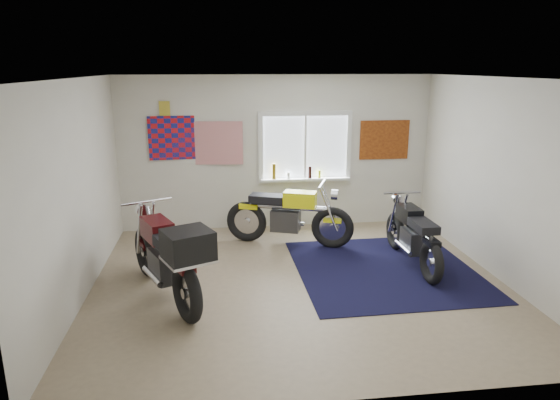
{
  "coord_description": "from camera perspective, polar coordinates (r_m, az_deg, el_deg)",
  "views": [
    {
      "loc": [
        -1.03,
        -6.17,
        2.85
      ],
      "look_at": [
        -0.21,
        0.4,
        1.06
      ],
      "focal_mm": 32.0,
      "sensor_mm": 36.0,
      "label": 1
    }
  ],
  "objects": [
    {
      "name": "ground",
      "position": [
        6.87,
        2.15,
        -9.37
      ],
      "size": [
        5.5,
        5.5,
        0.0
      ],
      "primitive_type": "plane",
      "color": "#9E896B",
      "rests_on": "ground"
    },
    {
      "name": "room_shell",
      "position": [
        6.37,
        2.3,
        4.19
      ],
      "size": [
        5.5,
        5.5,
        5.5
      ],
      "color": "white",
      "rests_on": "ground"
    },
    {
      "name": "navy_rug",
      "position": [
        7.41,
        11.89,
        -7.76
      ],
      "size": [
        2.55,
        2.65,
        0.01
      ],
      "primitive_type": "cube",
      "rotation": [
        0.0,
        0.0,
        0.02
      ],
      "color": "black",
      "rests_on": "ground"
    },
    {
      "name": "window_assembly",
      "position": [
        8.89,
        2.88,
        5.55
      ],
      "size": [
        1.66,
        0.17,
        1.26
      ],
      "color": "white",
      "rests_on": "room_shell"
    },
    {
      "name": "oil_bottles",
      "position": [
        8.85,
        1.38,
        3.17
      ],
      "size": [
        0.88,
        0.07,
        0.28
      ],
      "color": "#856513",
      "rests_on": "window_assembly"
    },
    {
      "name": "flag_display",
      "position": [
        8.72,
        -13.06,
        10.16
      ],
      "size": [
        1.6,
        0.1,
        1.17
      ],
      "color": "red",
      "rests_on": "room_shell"
    },
    {
      "name": "triumph_poster",
      "position": [
        9.24,
        11.84,
        6.74
      ],
      "size": [
        0.9,
        0.03,
        0.7
      ],
      "primitive_type": "cube",
      "color": "#A54C14",
      "rests_on": "room_shell"
    },
    {
      "name": "yellow_triumph",
      "position": [
        8.1,
        0.94,
        -1.93
      ],
      "size": [
        2.04,
        0.91,
        1.07
      ],
      "rotation": [
        0.0,
        0.0,
        -0.35
      ],
      "color": "black",
      "rests_on": "ground"
    },
    {
      "name": "black_chrome_bike",
      "position": [
        7.54,
        14.92,
        -4.06
      ],
      "size": [
        0.59,
        1.93,
        0.99
      ],
      "rotation": [
        0.0,
        0.0,
        1.59
      ],
      "color": "black",
      "rests_on": "navy_rug"
    },
    {
      "name": "maroon_tourer",
      "position": [
        6.26,
        -12.66,
        -6.34
      ],
      "size": [
        1.23,
        2.16,
        1.14
      ],
      "rotation": [
        0.0,
        0.0,
        2.0
      ],
      "color": "black",
      "rests_on": "ground"
    }
  ]
}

